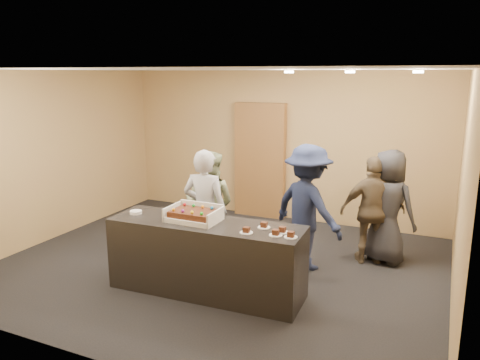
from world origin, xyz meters
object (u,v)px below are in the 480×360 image
(plate_stack, at_px, (136,212))
(person_sage_man, at_px, (209,205))
(cake_box, at_px, (195,217))
(person_brown_extra, at_px, (373,210))
(person_dark_suit, at_px, (388,207))
(storage_cabinet, at_px, (260,161))
(person_server_grey, at_px, (205,211))
(person_navy_man, at_px, (308,208))
(sheet_cake, at_px, (194,213))
(serving_counter, at_px, (206,257))

(plate_stack, height_order, person_sage_man, person_sage_man)
(cake_box, bearing_deg, person_brown_extra, 43.84)
(person_sage_man, height_order, person_dark_suit, person_dark_suit)
(cake_box, height_order, plate_stack, cake_box)
(storage_cabinet, bearing_deg, cake_box, -82.19)
(storage_cabinet, height_order, plate_stack, storage_cabinet)
(person_server_grey, height_order, person_brown_extra, person_server_grey)
(cake_box, xyz_separation_m, plate_stack, (-0.82, -0.07, -0.02))
(storage_cabinet, distance_m, cake_box, 3.22)
(cake_box, bearing_deg, person_navy_man, 48.39)
(cake_box, distance_m, person_sage_man, 1.06)
(cake_box, height_order, person_server_grey, person_server_grey)
(sheet_cake, height_order, person_dark_suit, person_dark_suit)
(person_dark_suit, bearing_deg, serving_counter, 66.21)
(serving_counter, bearing_deg, cake_box, 169.45)
(person_sage_man, bearing_deg, person_navy_man, -175.87)
(sheet_cake, distance_m, person_brown_extra, 2.59)
(storage_cabinet, height_order, sheet_cake, storage_cabinet)
(cake_box, bearing_deg, plate_stack, -174.90)
(storage_cabinet, xyz_separation_m, sheet_cake, (0.44, -3.21, -0.07))
(person_sage_man, distance_m, person_navy_man, 1.42)
(person_brown_extra, bearing_deg, plate_stack, 12.00)
(serving_counter, relative_size, cake_box, 3.84)
(sheet_cake, bearing_deg, plate_stack, -176.50)
(person_sage_man, bearing_deg, person_server_grey, 107.32)
(sheet_cake, height_order, person_brown_extra, person_brown_extra)
(serving_counter, distance_m, person_dark_suit, 2.70)
(plate_stack, bearing_deg, storage_cabinet, 83.29)
(person_brown_extra, distance_m, person_dark_suit, 0.23)
(plate_stack, bearing_deg, person_server_grey, 44.06)
(person_brown_extra, relative_size, person_dark_suit, 0.94)
(sheet_cake, xyz_separation_m, person_server_grey, (-0.16, 0.59, -0.16))
(serving_counter, relative_size, person_navy_man, 1.38)
(person_navy_man, bearing_deg, serving_counter, 79.71)
(cake_box, distance_m, sheet_cake, 0.06)
(person_server_grey, xyz_separation_m, person_sage_man, (-0.17, 0.44, -0.05))
(serving_counter, xyz_separation_m, person_navy_man, (0.91, 1.23, 0.42))
(person_navy_man, bearing_deg, storage_cabinet, -26.68)
(storage_cabinet, relative_size, person_sage_man, 1.34)
(serving_counter, height_order, person_dark_suit, person_dark_suit)
(person_navy_man, bearing_deg, person_dark_suit, -118.39)
(person_sage_man, bearing_deg, person_brown_extra, -164.61)
(person_brown_extra, xyz_separation_m, person_dark_suit, (0.19, 0.12, 0.05))
(serving_counter, distance_m, sheet_cake, 0.57)
(storage_cabinet, height_order, person_navy_man, storage_cabinet)
(sheet_cake, bearing_deg, person_dark_suit, 43.26)
(cake_box, bearing_deg, person_server_grey, 106.22)
(person_server_grey, distance_m, person_dark_suit, 2.57)
(person_navy_man, bearing_deg, sheet_cake, 75.04)
(plate_stack, bearing_deg, person_brown_extra, 34.70)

